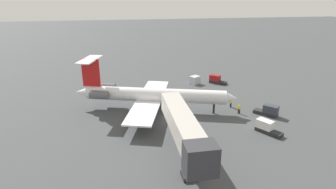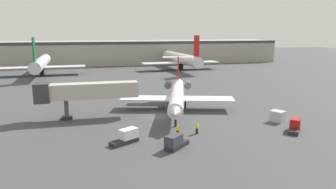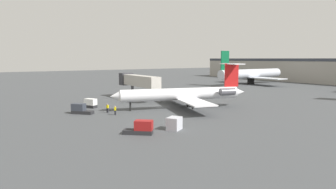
% 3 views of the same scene
% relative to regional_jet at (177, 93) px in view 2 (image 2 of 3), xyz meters
% --- Properties ---
extents(ground_plane, '(400.00, 400.00, 0.10)m').
position_rel_regional_jet_xyz_m(ground_plane, '(-4.24, -3.87, -3.13)').
color(ground_plane, '#424447').
extents(regional_jet, '(21.74, 28.22, 9.16)m').
position_rel_regional_jet_xyz_m(regional_jet, '(0.00, 0.00, 0.00)').
color(regional_jet, white).
rests_on(regional_jet, ground_plane).
extents(jet_bridge, '(17.00, 3.23, 6.36)m').
position_rel_regional_jet_xyz_m(jet_bridge, '(-17.52, -2.08, 1.59)').
color(jet_bridge, '#B7B2A8').
rests_on(jet_bridge, ground_plane).
extents(ground_crew_marshaller, '(0.47, 0.39, 1.69)m').
position_rel_regional_jet_xyz_m(ground_crew_marshaller, '(-4.41, -15.27, -2.23)').
color(ground_crew_marshaller, black).
rests_on(ground_crew_marshaller, ground_plane).
extents(ground_crew_loader, '(0.48, 0.45, 1.69)m').
position_rel_regional_jet_xyz_m(ground_crew_loader, '(-1.40, -15.03, -2.23)').
color(ground_crew_loader, black).
rests_on(ground_crew_loader, ground_plane).
extents(baggage_tug_lead, '(3.70, 3.93, 1.90)m').
position_rel_regional_jet_xyz_m(baggage_tug_lead, '(13.15, -17.60, -2.24)').
color(baggage_tug_lead, '#262628').
rests_on(baggage_tug_lead, ground_plane).
extents(baggage_tug_trailing, '(4.15, 3.25, 1.90)m').
position_rel_regional_jet_xyz_m(baggage_tug_trailing, '(-11.79, -16.30, -2.24)').
color(baggage_tug_trailing, '#262628').
rests_on(baggage_tug_trailing, ground_plane).
extents(baggage_tug_spare, '(3.90, 3.73, 1.90)m').
position_rel_regional_jet_xyz_m(baggage_tug_spare, '(-6.09, -19.92, -2.24)').
color(baggage_tug_spare, '#262628').
rests_on(baggage_tug_spare, ground_plane).
extents(cargo_container_uld, '(2.56, 2.70, 1.83)m').
position_rel_regional_jet_xyz_m(cargo_container_uld, '(13.62, -12.47, -2.17)').
color(cargo_container_uld, silver).
rests_on(cargo_container_uld, ground_plane).
extents(terminal_building, '(152.83, 22.06, 10.27)m').
position_rel_regional_jet_xyz_m(terminal_building, '(-4.24, 90.07, 2.07)').
color(terminal_building, '#9E998E').
rests_on(terminal_building, ground_plane).
extents(parked_airliner_west_end, '(28.60, 33.99, 13.02)m').
position_rel_regional_jet_xyz_m(parked_airliner_west_end, '(-30.85, 56.08, 1.03)').
color(parked_airliner_west_end, silver).
rests_on(parked_airliner_west_end, ground_plane).
extents(parked_airliner_west_mid, '(30.02, 35.61, 13.33)m').
position_rel_regional_jet_xyz_m(parked_airliner_west_mid, '(18.97, 59.43, 1.18)').
color(parked_airliner_west_mid, silver).
rests_on(parked_airliner_west_mid, ground_plane).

